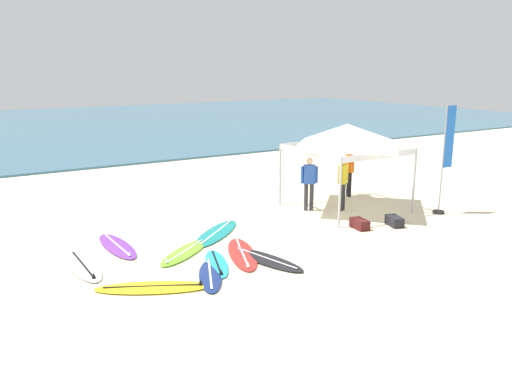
# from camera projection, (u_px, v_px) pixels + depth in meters

# --- Properties ---
(ground_plane) EXTENTS (80.00, 80.00, 0.00)m
(ground_plane) POSITION_uv_depth(u_px,v_px,m) (294.00, 232.00, 14.61)
(ground_plane) COLOR beige
(sea) EXTENTS (80.00, 36.00, 0.10)m
(sea) POSITION_uv_depth(u_px,v_px,m) (61.00, 127.00, 39.61)
(sea) COLOR #386B84
(sea) RESTS_ON ground
(canopy_tent) EXTENTS (3.12, 3.12, 2.75)m
(canopy_tent) POSITION_uv_depth(u_px,v_px,m) (347.00, 135.00, 16.47)
(canopy_tent) COLOR #B7B7BC
(canopy_tent) RESTS_ON ground
(surfboard_white) EXTENTS (0.63, 2.27, 0.19)m
(surfboard_white) POSITION_uv_depth(u_px,v_px,m) (83.00, 266.00, 12.05)
(surfboard_white) COLOR white
(surfboard_white) RESTS_ON ground
(surfboard_lime) EXTENTS (2.03, 1.72, 0.19)m
(surfboard_lime) POSITION_uv_depth(u_px,v_px,m) (185.00, 252.00, 12.93)
(surfboard_lime) COLOR #7AD12D
(surfboard_lime) RESTS_ON ground
(surfboard_yellow) EXTENTS (2.43, 1.67, 0.19)m
(surfboard_yellow) POSITION_uv_depth(u_px,v_px,m) (153.00, 287.00, 10.87)
(surfboard_yellow) COLOR yellow
(surfboard_yellow) RESTS_ON ground
(surfboard_red) EXTENTS (1.46, 2.42, 0.19)m
(surfboard_red) POSITION_uv_depth(u_px,v_px,m) (242.00, 254.00, 12.82)
(surfboard_red) COLOR red
(surfboard_red) RESTS_ON ground
(surfboard_purple) EXTENTS (0.67, 2.29, 0.19)m
(surfboard_purple) POSITION_uv_depth(u_px,v_px,m) (117.00, 246.00, 13.37)
(surfboard_purple) COLOR purple
(surfboard_purple) RESTS_ON ground
(surfboard_teal) EXTENTS (2.35, 2.15, 0.19)m
(surfboard_teal) POSITION_uv_depth(u_px,v_px,m) (217.00, 233.00, 14.43)
(surfboard_teal) COLOR #19847F
(surfboard_teal) RESTS_ON ground
(surfboard_black) EXTENTS (1.12, 2.34, 0.19)m
(surfboard_black) POSITION_uv_depth(u_px,v_px,m) (266.00, 259.00, 12.46)
(surfboard_black) COLOR black
(surfboard_black) RESTS_ON ground
(surfboard_navy) EXTENTS (1.21, 1.88, 0.19)m
(surfboard_navy) POSITION_uv_depth(u_px,v_px,m) (210.00, 276.00, 11.48)
(surfboard_navy) COLOR navy
(surfboard_navy) RESTS_ON ground
(surfboard_cyan) EXTENTS (1.07, 1.87, 0.19)m
(surfboard_cyan) POSITION_uv_depth(u_px,v_px,m) (217.00, 263.00, 12.19)
(surfboard_cyan) COLOR #23B2CC
(surfboard_cyan) RESTS_ON ground
(person_orange) EXTENTS (0.35, 0.51, 1.71)m
(person_orange) POSITION_uv_depth(u_px,v_px,m) (350.00, 169.00, 18.44)
(person_orange) COLOR black
(person_orange) RESTS_ON ground
(person_blue) EXTENTS (0.50, 0.36, 1.71)m
(person_blue) POSITION_uv_depth(u_px,v_px,m) (309.00, 180.00, 16.59)
(person_blue) COLOR #2D2D33
(person_blue) RESTS_ON ground
(person_yellow) EXTENTS (0.49, 0.37, 1.71)m
(person_yellow) POSITION_uv_depth(u_px,v_px,m) (343.00, 180.00, 16.62)
(person_yellow) COLOR #2D2D33
(person_yellow) RESTS_ON ground
(banner_flag) EXTENTS (0.60, 0.36, 3.40)m
(banner_flag) POSITION_uv_depth(u_px,v_px,m) (445.00, 164.00, 16.17)
(banner_flag) COLOR #99999E
(banner_flag) RESTS_ON ground
(gear_bag_near_tent) EXTENTS (0.41, 0.64, 0.28)m
(gear_bag_near_tent) POSITION_uv_depth(u_px,v_px,m) (360.00, 224.00, 14.90)
(gear_bag_near_tent) COLOR #4C1919
(gear_bag_near_tent) RESTS_ON ground
(gear_bag_by_pole) EXTENTS (0.48, 0.67, 0.28)m
(gear_bag_by_pole) POSITION_uv_depth(u_px,v_px,m) (394.00, 221.00, 15.15)
(gear_bag_by_pole) COLOR #232328
(gear_bag_by_pole) RESTS_ON ground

